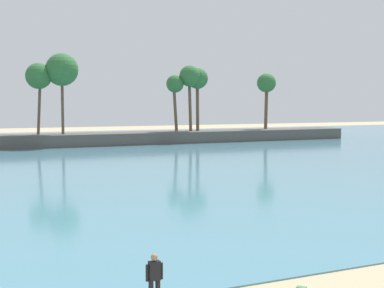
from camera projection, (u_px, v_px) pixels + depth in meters
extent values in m
cube|color=teal|center=(3.00, 156.00, 62.06)|extent=(220.00, 100.87, 0.06)
cylinder|color=brown|center=(197.00, 105.00, 84.11)|extent=(0.53, 0.68, 8.31)
sphere|color=#2D6633|center=(198.00, 78.00, 83.80)|extent=(3.33, 3.33, 3.33)
cylinder|color=brown|center=(62.00, 102.00, 74.18)|extent=(0.41, 0.40, 9.05)
sphere|color=#2D6633|center=(62.00, 70.00, 73.84)|extent=(4.56, 4.56, 4.56)
cylinder|color=brown|center=(190.00, 104.00, 83.11)|extent=(0.59, 0.76, 8.64)
sphere|color=#2D6633|center=(190.00, 76.00, 82.78)|extent=(3.34, 3.34, 3.34)
cylinder|color=brown|center=(39.00, 105.00, 73.51)|extent=(0.85, 0.47, 8.14)
sphere|color=#2D6633|center=(39.00, 76.00, 73.20)|extent=(3.62, 3.62, 3.62)
cylinder|color=brown|center=(266.00, 106.00, 90.21)|extent=(0.67, 0.66, 7.84)
sphere|color=#2D6633|center=(266.00, 83.00, 89.91)|extent=(3.24, 3.24, 3.24)
cylinder|color=brown|center=(175.00, 108.00, 82.76)|extent=(0.90, 0.58, 7.42)
sphere|color=#2D6633|center=(175.00, 84.00, 82.48)|extent=(2.76, 2.76, 2.76)
cube|color=black|center=(154.00, 271.00, 15.76)|extent=(0.34, 0.21, 0.58)
sphere|color=#9E7051|center=(154.00, 257.00, 15.73)|extent=(0.21, 0.21, 0.21)
cylinder|color=black|center=(162.00, 271.00, 15.86)|extent=(0.09, 0.09, 0.50)
cylinder|color=black|center=(147.00, 273.00, 15.66)|extent=(0.09, 0.09, 0.50)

